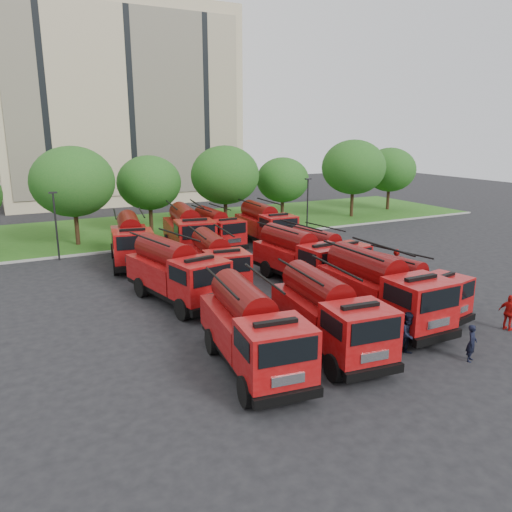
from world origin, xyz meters
The scene contains 30 objects.
ground centered at (0.00, 0.00, 0.00)m, with size 140.00×140.00×0.00m, color black.
lawn centered at (0.00, 26.00, 0.06)m, with size 70.00×16.00×0.12m, color #205216.
curb centered at (0.00, 17.90, 0.07)m, with size 70.00×0.30×0.14m, color gray.
apartment_building centered at (2.00, 47.94, 12.50)m, with size 30.00×14.18×25.00m.
tree_2 centered at (-8.00, 21.50, 5.35)m, with size 6.72×6.72×8.22m.
tree_3 centered at (-1.00, 24.00, 4.68)m, with size 5.88×5.88×7.19m.
tree_4 centered at (6.00, 22.50, 5.22)m, with size 6.55×6.55×8.01m.
tree_5 centered at (13.00, 23.50, 4.35)m, with size 5.46×5.46×6.68m.
tree_6 centered at (21.00, 22.00, 5.49)m, with size 6.89×6.89×8.42m.
tree_7 centered at (28.00, 24.00, 4.82)m, with size 6.05×6.05×7.39m.
lamp_post_0 centered at (-10.00, 17.20, 2.90)m, with size 0.60×0.25×5.11m.
lamp_post_1 centered at (12.00, 17.20, 2.90)m, with size 0.60×0.25×5.11m.
fire_truck_0 centered at (-5.10, -4.85, 1.69)m, with size 3.45×7.64×3.36m.
fire_truck_1 centered at (-1.33, -4.82, 1.67)m, with size 3.34×7.54×3.32m.
fire_truck_2 centered at (2.83, -3.42, 1.78)m, with size 2.91×7.79×3.53m.
fire_truck_3 centered at (4.89, -3.02, 1.50)m, with size 3.46×6.86×2.98m.
fire_truck_4 centered at (-5.20, 4.41, 1.74)m, with size 4.05×7.97×3.46m.
fire_truck_5 centered at (-2.04, 6.08, 1.60)m, with size 3.22×7.23×3.18m.
fire_truck_6 centered at (2.96, 4.40, 1.68)m, with size 3.16×7.51×3.34m.
fire_truck_7 centered at (5.32, 4.86, 1.50)m, with size 3.01×6.75×2.97m.
fire_truck_8 centered at (-5.40, 13.72, 1.74)m, with size 3.90×7.92×3.45m.
fire_truck_9 centered at (-0.71, 14.65, 1.83)m, with size 3.91×8.31×3.64m.
fire_truck_10 centered at (2.15, 15.83, 1.55)m, with size 2.68×6.83×3.07m.
fire_truck_11 centered at (6.18, 14.83, 1.70)m, with size 2.98×7.51×3.37m.
firefighter_0 centered at (3.37, -8.56, 0.00)m, with size 0.59×0.43×1.61m, color black.
firefighter_1 centered at (1.43, -6.88, 0.00)m, with size 0.95×0.52×1.94m, color black.
firefighter_2 centered at (7.75, -7.09, 0.00)m, with size 1.05×0.59×1.78m, color #A30E0C.
firefighter_3 centered at (7.96, -3.76, 0.00)m, with size 1.26×0.65×1.94m, color black.
firefighter_4 centered at (-4.04, 2.45, 0.00)m, with size 0.91×0.60×1.87m, color black.
firefighter_5 centered at (10.24, 3.39, 0.00)m, with size 1.44×0.62×1.55m, color #A30E0C.
Camera 1 is at (-13.62, -21.53, 9.53)m, focal length 35.00 mm.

